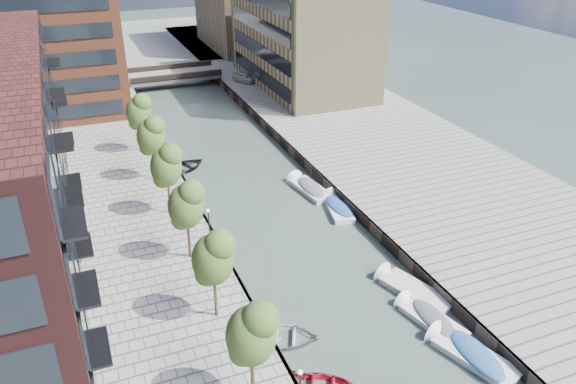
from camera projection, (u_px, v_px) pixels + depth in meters
water at (240, 169)px, 56.11m from camera, size 300.00×300.00×0.00m
quay_right at (380, 142)px, 61.22m from camera, size 20.00×140.00×1.00m
quay_wall_left at (179, 174)px, 53.85m from camera, size 0.25×140.00×1.00m
quay_wall_right at (296, 155)px, 57.92m from camera, size 0.25×140.00×1.00m
far_closure at (143, 42)px, 105.35m from camera, size 80.00×40.00×1.00m
tan_block_near at (301, 34)px, 75.93m from camera, size 12.00×25.00×14.00m
bridge at (173, 75)px, 81.86m from camera, size 13.00×6.00×1.30m
tree_1 at (251, 332)px, 26.94m from camera, size 2.50×2.50×5.95m
tree_2 at (213, 257)px, 32.71m from camera, size 2.50×2.50×5.95m
tree_3 at (186, 204)px, 38.48m from camera, size 2.50×2.50×5.95m
tree_4 at (166, 165)px, 44.25m from camera, size 2.50×2.50×5.95m
tree_5 at (150, 135)px, 50.02m from camera, size 2.50×2.50×5.95m
tree_6 at (138, 111)px, 55.79m from camera, size 2.50×2.50×5.95m
lamp_1 at (209, 229)px, 38.91m from camera, size 0.24×0.24×4.12m
lamp_2 at (165, 147)px, 52.10m from camera, size 0.24×0.24×4.12m
sloop_3 at (281, 341)px, 34.07m from camera, size 5.87×5.19×1.01m
sloop_4 at (183, 170)px, 55.92m from camera, size 6.18×5.42×1.07m
motorboat_0 at (468, 353)px, 32.80m from camera, size 3.57×5.81×1.83m
motorboat_1 at (427, 317)px, 35.68m from camera, size 2.77×5.18×1.64m
motorboat_2 at (407, 289)px, 38.50m from camera, size 3.62×5.90×1.86m
motorboat_3 at (337, 206)px, 48.77m from camera, size 2.80×5.36×1.70m
motorboat_4 at (308, 188)px, 51.96m from camera, size 2.61×5.69×1.83m
car at (244, 77)px, 79.76m from camera, size 3.27×4.55×1.44m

